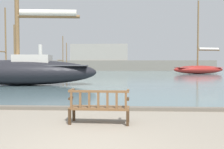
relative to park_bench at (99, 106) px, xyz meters
name	(u,v)px	position (x,y,z in m)	size (l,w,h in m)	color
ground_plane	(83,146)	(-0.14, -1.85, -0.47)	(160.00, 160.00, 0.00)	gray
harbor_water	(120,72)	(-0.14, 42.15, -0.43)	(100.00, 80.00, 0.08)	slate
quay_edge_kerb	(101,108)	(-0.14, 2.00, -0.41)	(40.00, 0.30, 0.12)	#675F54
park_bench	(99,106)	(0.00, 0.00, 0.00)	(1.62, 0.59, 0.92)	#3D2A19
sailboat_far_starboard	(63,70)	(-10.59, 38.20, 0.22)	(2.70, 6.72, 6.72)	silver
sailboat_mid_port	(199,68)	(12.91, 35.05, 0.50)	(9.32, 5.00, 11.90)	maroon
sailboat_outer_starboard	(5,68)	(-18.31, 32.09, 0.59)	(3.69, 9.68, 10.54)	navy
sailboat_mid_starboard	(22,69)	(-6.85, 11.38, 0.83)	(11.32, 4.24, 15.85)	black
far_breakwater	(114,62)	(-1.90, 55.05, 1.81)	(45.57, 2.40, 6.67)	slate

